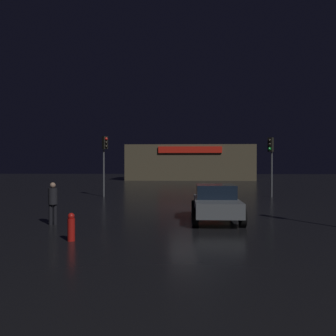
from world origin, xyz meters
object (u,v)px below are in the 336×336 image
object	(u,v)px
store_building	(190,163)
car_near	(216,202)
traffic_signal_cross_left	(271,153)
traffic_signal_main	(105,151)
fire_hydrant	(71,227)
pedestrian	(53,200)

from	to	relation	value
store_building	car_near	xyz separation A→B (m)	(0.54, -37.97, -1.67)
traffic_signal_cross_left	car_near	bearing A→B (deg)	-113.64
traffic_signal_main	traffic_signal_cross_left	xyz separation A→B (m)	(11.36, 0.15, -0.12)
car_near	fire_hydrant	xyz separation A→B (m)	(-4.62, -4.00, -0.33)
car_near	traffic_signal_cross_left	bearing A→B (deg)	66.36
traffic_signal_cross_left	pedestrian	bearing A→B (deg)	-132.72
store_building	car_near	world-z (taller)	store_building
store_building	traffic_signal_cross_left	distance (m)	27.94
traffic_signal_main	car_near	bearing A→B (deg)	-56.88
store_building	traffic_signal_main	size ratio (longest dim) A/B	4.18
pedestrian	car_near	bearing A→B (deg)	10.81
traffic_signal_main	pedestrian	bearing A→B (deg)	-87.23
traffic_signal_main	traffic_signal_cross_left	size ratio (longest dim) A/B	1.02
traffic_signal_main	fire_hydrant	distance (m)	14.78
car_near	pedestrian	bearing A→B (deg)	-169.19
traffic_signal_main	fire_hydrant	world-z (taller)	traffic_signal_main
pedestrian	fire_hydrant	size ratio (longest dim) A/B	1.90
store_building	pedestrian	distance (m)	39.59
traffic_signal_cross_left	car_near	size ratio (longest dim) A/B	1.01
pedestrian	fire_hydrant	distance (m)	3.27
traffic_signal_main	car_near	size ratio (longest dim) A/B	1.03
fire_hydrant	car_near	bearing A→B (deg)	40.91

